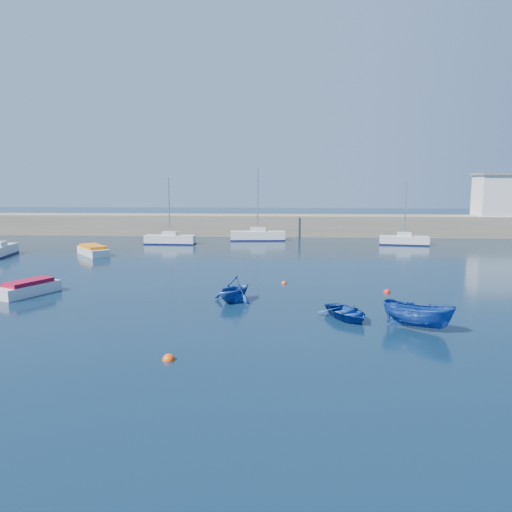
# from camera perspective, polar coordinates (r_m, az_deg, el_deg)

# --- Properties ---
(ground) EXTENTS (220.00, 220.00, 0.00)m
(ground) POSITION_cam_1_polar(r_m,az_deg,el_deg) (19.16, -0.38, -12.85)
(ground) COLOR #0C2135
(ground) RESTS_ON ground
(back_wall) EXTENTS (96.00, 4.50, 2.60)m
(back_wall) POSITION_cam_1_polar(r_m,az_deg,el_deg) (64.06, 2.25, 3.54)
(back_wall) COLOR gray
(back_wall) RESTS_ON ground
(sailboat_5) EXTENTS (5.56, 1.77, 7.32)m
(sailboat_5) POSITION_cam_1_polar(r_m,az_deg,el_deg) (55.99, -9.80, 1.91)
(sailboat_5) COLOR silver
(sailboat_5) RESTS_ON ground
(sailboat_6) EXTENTS (6.46, 2.28, 8.36)m
(sailboat_6) POSITION_cam_1_polar(r_m,az_deg,el_deg) (58.63, 0.20, 2.38)
(sailboat_6) COLOR silver
(sailboat_6) RESTS_ON ground
(sailboat_7) EXTENTS (5.34, 2.19, 6.94)m
(sailboat_7) POSITION_cam_1_polar(r_m,az_deg,el_deg) (56.83, 16.56, 1.77)
(sailboat_7) COLOR silver
(sailboat_7) RESTS_ON ground
(motorboat_1) EXTENTS (2.82, 3.98, 0.93)m
(motorboat_1) POSITION_cam_1_polar(r_m,az_deg,el_deg) (33.90, -24.52, -3.34)
(motorboat_1) COLOR silver
(motorboat_1) RESTS_ON ground
(motorboat_2) EXTENTS (4.19, 4.63, 0.96)m
(motorboat_2) POSITION_cam_1_polar(r_m,az_deg,el_deg) (49.57, -18.13, 0.62)
(motorboat_2) COLOR silver
(motorboat_2) RESTS_ON ground
(dinghy_center) EXTENTS (3.39, 3.84, 0.66)m
(dinghy_center) POSITION_cam_1_polar(r_m,az_deg,el_deg) (26.07, 10.33, -6.36)
(dinghy_center) COLOR #153C94
(dinghy_center) RESTS_ON ground
(dinghy_left) EXTENTS (3.59, 3.72, 1.50)m
(dinghy_left) POSITION_cam_1_polar(r_m,az_deg,el_deg) (29.15, -2.53, -3.77)
(dinghy_left) COLOR #153C94
(dinghy_left) RESTS_ON ground
(dinghy_right) EXTENTS (3.61, 2.94, 1.33)m
(dinghy_right) POSITION_cam_1_polar(r_m,az_deg,el_deg) (25.06, 18.01, -6.48)
(dinghy_right) COLOR #153C94
(dinghy_right) RESTS_ON ground
(buoy_0) EXTENTS (0.50, 0.50, 0.50)m
(buoy_0) POSITION_cam_1_polar(r_m,az_deg,el_deg) (20.40, -9.95, -11.62)
(buoy_0) COLOR #FF480D
(buoy_0) RESTS_ON ground
(buoy_1) EXTENTS (0.45, 0.45, 0.45)m
(buoy_1) POSITION_cam_1_polar(r_m,az_deg,el_deg) (32.62, 14.72, -4.06)
(buoy_1) COLOR red
(buoy_1) RESTS_ON ground
(buoy_3) EXTENTS (0.38, 0.38, 0.38)m
(buoy_3) POSITION_cam_1_polar(r_m,az_deg,el_deg) (34.31, 3.22, -3.16)
(buoy_3) COLOR #FF480D
(buoy_3) RESTS_ON ground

